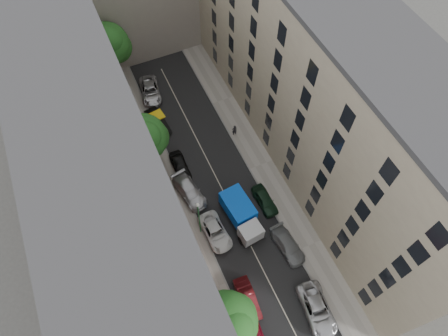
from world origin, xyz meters
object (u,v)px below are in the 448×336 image
car_left_2 (215,232)px  car_left_3 (190,191)px  car_left_1 (248,299)px  tarp_truck (241,215)px  tree_mid (144,139)px  tree_near (228,324)px  car_left_6 (150,91)px  lamp_post (199,215)px  pedestrian (234,130)px  car_right_1 (288,245)px  car_right_0 (317,309)px  car_right_2 (265,200)px  car_left_4 (180,166)px  car_left_5 (158,122)px  tree_far (109,46)px

car_left_2 → car_left_3: (-0.72, 5.60, 0.08)m
car_left_1 → tarp_truck: bearing=72.6°
tree_mid → tree_near: bearing=-89.0°
car_left_6 → tree_mid: 12.69m
tree_near → tree_mid: tree_near is taller
car_left_1 → lamp_post: size_ratio=0.66×
pedestrian → car_left_2: bearing=60.2°
car_right_1 → lamp_post: lamp_post is taller
car_left_1 → car_left_2: 7.60m
car_left_3 → tree_mid: 7.69m
tree_near → lamp_post: size_ratio=1.35×
car_right_0 → tree_mid: size_ratio=0.62×
car_right_2 → tree_mid: (-9.90, 9.45, 5.18)m
car_left_1 → tree_mid: (-3.50, 18.25, 5.17)m
car_right_1 → car_left_4: bearing=111.2°
tarp_truck → pedestrian: size_ratio=3.72×
car_left_3 → lamp_post: lamp_post is taller
car_left_6 → lamp_post: lamp_post is taller
car_right_1 → tree_mid: tree_mid is taller
car_right_2 → tarp_truck: bearing=-166.7°
car_left_5 → tree_mid: size_ratio=0.53×
car_left_6 → pedestrian: pedestrian is taller
car_left_2 → pedestrian: size_ratio=2.88×
car_right_2 → car_left_5: bearing=113.8°
car_right_0 → tree_near: (-8.74, 1.41, 5.27)m
car_right_1 → car_left_2: bearing=139.6°
car_left_5 → car_right_0: 28.31m
car_left_2 → lamp_post: lamp_post is taller
car_left_3 → pedestrian: bearing=24.4°
car_left_6 → tree_far: (-3.12, 3.44, 5.87)m
car_right_2 → tree_near: bearing=-132.5°
tarp_truck → lamp_post: lamp_post is taller
car_right_1 → tree_mid: bearing=117.6°
tarp_truck → pedestrian: tarp_truck is taller
car_left_4 → lamp_post: lamp_post is taller
car_left_1 → pedestrian: size_ratio=2.56×
car_left_6 → car_right_2: (6.40, -20.51, -0.04)m
lamp_post → pedestrian: 13.79m
car_left_2 → pedestrian: bearing=53.3°
tree_near → pedestrian: (10.44, 20.92, -5.03)m
car_left_3 → lamp_post: size_ratio=0.80×
car_right_2 → car_right_0: bearing=-95.2°
car_left_1 → car_left_4: 16.81m
car_left_3 → tree_near: tree_near is taller
tarp_truck → car_right_2: size_ratio=1.54×
car_right_1 → tree_near: tree_near is taller
car_left_1 → car_left_6: (0.00, 29.31, 0.02)m
tarp_truck → car_left_4: bearing=106.6°
tree_far → lamp_post: bearing=-85.9°
car_left_4 → tree_near: size_ratio=0.47×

